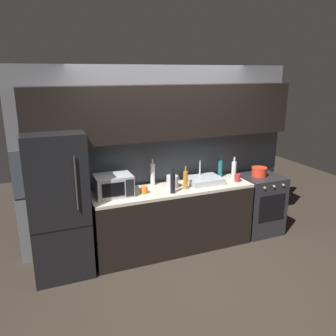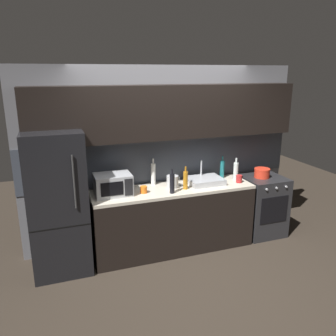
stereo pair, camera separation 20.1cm
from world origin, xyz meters
name	(u,v)px [view 1 (the left image)]	position (x,y,z in m)	size (l,w,h in m)	color
ground_plane	(202,283)	(0.00, 0.00, 0.00)	(10.00, 10.00, 0.00)	#2D261E
back_wall	(165,137)	(0.00, 1.20, 1.55)	(3.95, 0.44, 2.50)	slate
counter_run	(173,218)	(0.00, 0.90, 0.45)	(2.21, 0.60, 0.90)	black
refrigerator	(58,205)	(-1.49, 0.90, 0.88)	(0.68, 0.69, 1.77)	black
oven_range	(259,204)	(1.45, 0.90, 0.45)	(0.60, 0.62, 0.90)	#232326
microwave	(113,185)	(-0.81, 0.92, 1.04)	(0.46, 0.35, 0.27)	#A8AAAF
sink_basin	(204,180)	(0.49, 0.93, 0.94)	(0.48, 0.38, 0.30)	#ADAFB5
kettle	(172,182)	(0.00, 0.92, 0.98)	(0.19, 0.16, 0.19)	#B7BABF
wine_bottle_amber	(185,180)	(0.14, 0.80, 1.03)	(0.06, 0.06, 0.31)	#B27019
wine_bottle_teal	(220,168)	(0.84, 1.08, 1.04)	(0.07, 0.07, 0.33)	#19666B
wine_bottle_clear	(234,170)	(0.98, 0.93, 1.03)	(0.07, 0.07, 0.32)	silver
wine_bottle_white	(153,174)	(-0.21, 1.12, 1.06)	(0.07, 0.07, 0.37)	silver
wine_bottle_dark	(173,183)	(-0.08, 0.72, 1.03)	(0.06, 0.06, 0.32)	black
mug_red	(237,178)	(0.96, 0.80, 0.95)	(0.08, 0.08, 0.11)	#A82323
mug_orange	(144,190)	(-0.43, 0.84, 0.95)	(0.09, 0.09, 0.09)	orange
cooking_pot	(259,172)	(1.41, 0.90, 0.97)	(0.23, 0.23, 0.14)	red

